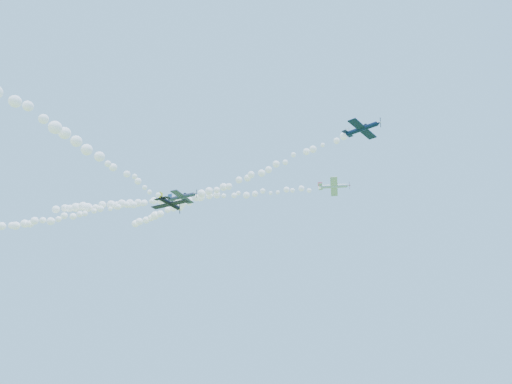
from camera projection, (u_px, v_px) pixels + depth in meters
The scene contains 8 objects.
plane_white at pixel (334, 186), 102.85m from camera, with size 7.77×8.12×2.56m.
smoke_trail_white at pixel (180, 199), 109.04m from camera, with size 69.30×24.81×3.23m, color white, non-canonical shape.
plane_navy at pixel (362, 129), 77.85m from camera, with size 7.55×8.02×2.76m.
smoke_trail_navy at pixel (219, 189), 100.96m from camera, with size 69.46×18.90×2.95m, color white, non-canonical shape.
plane_grey at pixel (182, 197), 101.25m from camera, with size 8.05×8.53×2.15m.
smoke_trail_grey at pixel (65, 217), 112.13m from camera, with size 64.28×11.78×3.52m, color white, non-canonical shape.
plane_black at pixel (170, 204), 85.27m from camera, with size 8.15×7.76×2.06m.
smoke_trail_black at pixel (5, 95), 53.04m from camera, with size 11.05×70.92×3.10m, color white, non-canonical shape.
Camera 1 is at (42.22, -79.41, 6.86)m, focal length 30.00 mm.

